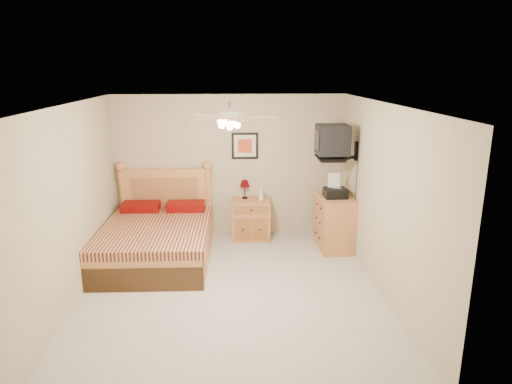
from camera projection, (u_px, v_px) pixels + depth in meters
floor at (232, 292)px, 6.17m from camera, size 4.50×4.50×0.00m
ceiling at (229, 104)px, 5.51m from camera, size 4.00×4.50×0.04m
wall_back at (230, 167)px, 8.01m from camera, size 4.00×0.04×2.50m
wall_front at (233, 283)px, 3.67m from camera, size 4.00×0.04×2.50m
wall_left at (71, 206)px, 5.72m from camera, size 0.04×4.50×2.50m
wall_right at (384, 201)px, 5.96m from camera, size 0.04×4.50×2.50m
bed at (155, 219)px, 7.00m from camera, size 1.67×2.17×1.38m
nightstand at (251, 219)px, 8.03m from camera, size 0.68×0.53×0.71m
table_lamp at (245, 189)px, 7.98m from camera, size 0.21×0.21×0.33m
lotion_bottle at (261, 193)px, 7.87m from camera, size 0.11×0.12×0.26m
framed_picture at (245, 146)px, 7.91m from camera, size 0.46×0.04×0.46m
dresser at (335, 222)px, 7.55m from camera, size 0.56×0.79×0.91m
fax_machine at (335, 186)px, 7.33m from camera, size 0.36×0.38×0.37m
magazine_lower at (334, 191)px, 7.71m from camera, size 0.30×0.34×0.03m
magazine_upper at (334, 189)px, 7.71m from camera, size 0.25×0.29×0.02m
wall_tv at (342, 142)px, 7.09m from camera, size 0.56×0.46×0.58m
ceiling_fan at (229, 118)px, 5.36m from camera, size 1.14×1.14×0.28m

